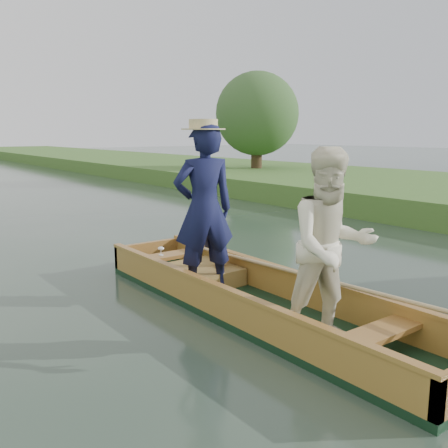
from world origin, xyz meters
TOP-DOWN VIEW (x-y plane):
  - ground at (0.00, 0.00)m, footprint 120.00×120.00m
  - trees_far at (0.86, 8.14)m, footprint 21.92×9.86m
  - punt at (-0.06, -0.13)m, footprint 1.17×5.00m

SIDE VIEW (x-z plane):
  - ground at x=0.00m, z-range 0.00..0.00m
  - punt at x=-0.06m, z-range -0.33..1.83m
  - trees_far at x=0.86m, z-range 0.38..4.79m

